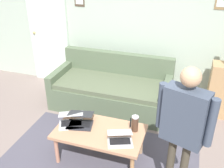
% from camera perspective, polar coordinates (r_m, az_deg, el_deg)
% --- Properties ---
extents(ground_plane, '(7.68, 7.68, 0.00)m').
position_cam_1_polar(ground_plane, '(3.49, -4.97, -17.96)').
color(ground_plane, gray).
extents(area_rug, '(2.55, 1.66, 0.01)m').
position_cam_1_polar(area_rug, '(3.55, -3.22, -16.93)').
color(area_rug, '#4A4753').
rests_on(area_rug, ground_plane).
extents(back_wall, '(7.04, 0.11, 2.70)m').
position_cam_1_polar(back_wall, '(4.68, 5.01, 13.45)').
color(back_wall, '#B1C2AD').
rests_on(back_wall, ground_plane).
extents(interior_door, '(0.82, 0.09, 2.05)m').
position_cam_1_polar(interior_door, '(5.33, -13.87, 10.90)').
color(interior_door, white).
rests_on(interior_door, ground_plane).
extents(couch, '(2.01, 0.93, 0.88)m').
position_cam_1_polar(couch, '(4.51, -0.08, -1.38)').
color(couch, '#55644A').
rests_on(couch, ground_plane).
extents(coffee_table, '(1.13, 0.64, 0.45)m').
position_cam_1_polar(coffee_table, '(3.35, -2.78, -10.93)').
color(coffee_table, tan).
rests_on(coffee_table, ground_plane).
extents(laptop_left, '(0.37, 0.35, 0.13)m').
position_cam_1_polar(laptop_left, '(3.13, 1.78, -12.10)').
color(laptop_left, silver).
rests_on(laptop_left, coffee_table).
extents(laptop_center, '(0.39, 0.38, 0.14)m').
position_cam_1_polar(laptop_center, '(3.43, -7.11, -8.15)').
color(laptop_center, '#28282D').
rests_on(laptop_center, coffee_table).
extents(laptop_right, '(0.42, 0.41, 0.15)m').
position_cam_1_polar(laptop_right, '(3.46, -9.04, -8.02)').
color(laptop_right, silver).
rests_on(laptop_right, coffee_table).
extents(french_press, '(0.11, 0.09, 0.24)m').
position_cam_1_polar(french_press, '(3.27, 5.12, -8.70)').
color(french_press, '#4C3323').
rests_on(french_press, coffee_table).
extents(side_shelf, '(0.42, 0.32, 0.91)m').
position_cam_1_polar(side_shelf, '(4.55, 23.15, -1.32)').
color(side_shelf, tan).
rests_on(side_shelf, ground_plane).
extents(person_standing, '(0.56, 0.30, 1.61)m').
position_cam_1_polar(person_standing, '(2.56, 15.62, -8.26)').
color(person_standing, '#453E30').
rests_on(person_standing, ground_plane).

